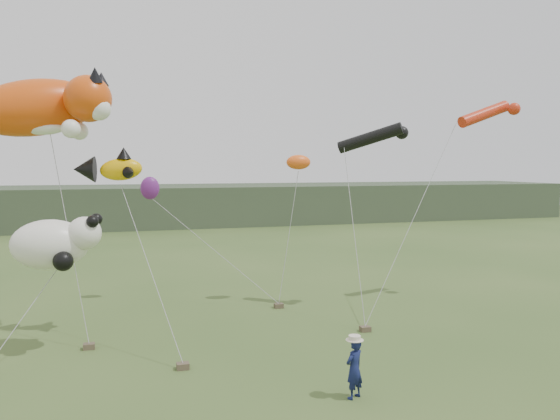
# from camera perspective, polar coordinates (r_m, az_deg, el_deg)

# --- Properties ---
(ground) EXTENTS (120.00, 120.00, 0.00)m
(ground) POSITION_cam_1_polar(r_m,az_deg,el_deg) (15.69, 4.61, -18.63)
(ground) COLOR #385123
(ground) RESTS_ON ground
(headland) EXTENTS (90.00, 13.00, 4.00)m
(headland) POSITION_cam_1_polar(r_m,az_deg,el_deg) (58.31, -14.38, 0.38)
(headland) COLOR #2D3D28
(headland) RESTS_ON ground
(festival_attendant) EXTENTS (0.71, 0.62, 1.62)m
(festival_attendant) POSITION_cam_1_polar(r_m,az_deg,el_deg) (15.23, 7.77, -16.10)
(festival_attendant) COLOR #121A46
(festival_attendant) RESTS_ON ground
(sandbag_anchors) EXTENTS (13.01, 6.32, 0.19)m
(sandbag_anchors) POSITION_cam_1_polar(r_m,az_deg,el_deg) (19.79, -8.93, -13.34)
(sandbag_anchors) COLOR brown
(sandbag_anchors) RESTS_ON ground
(cat_kite) EXTENTS (5.99, 3.34, 2.77)m
(cat_kite) POSITION_cam_1_polar(r_m,az_deg,el_deg) (21.88, -23.17, 9.91)
(cat_kite) COLOR #D5480C
(cat_kite) RESTS_ON ground
(fish_kite) EXTENTS (2.51, 1.66, 1.27)m
(fish_kite) POSITION_cam_1_polar(r_m,az_deg,el_deg) (20.58, -17.56, 4.15)
(fish_kite) COLOR #E6AA06
(fish_kite) RESTS_ON ground
(tube_kites) EXTENTS (8.48, 2.13, 2.49)m
(tube_kites) POSITION_cam_1_polar(r_m,az_deg,el_deg) (25.30, 15.80, 8.56)
(tube_kites) COLOR black
(tube_kites) RESTS_ON ground
(panda_kite) EXTENTS (2.90, 1.87, 1.80)m
(panda_kite) POSITION_cam_1_polar(r_m,az_deg,el_deg) (19.39, -22.40, -3.22)
(panda_kite) COLOR white
(panda_kite) RESTS_ON ground
(misc_kites) EXTENTS (7.33, 2.82, 2.01)m
(misc_kites) POSITION_cam_1_polar(r_m,az_deg,el_deg) (24.66, -6.17, 3.59)
(misc_kites) COLOR #F95D18
(misc_kites) RESTS_ON ground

